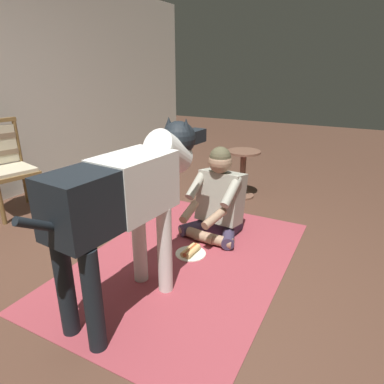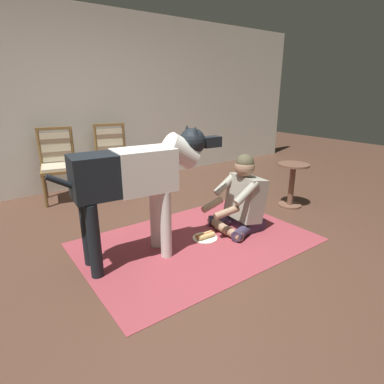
% 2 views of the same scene
% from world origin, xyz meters
% --- Properties ---
extents(ground_plane, '(15.44, 15.44, 0.00)m').
position_xyz_m(ground_plane, '(0.00, 0.00, 0.00)').
color(ground_plane, '#4D3125').
extents(back_wall, '(8.92, 0.10, 2.60)m').
position_xyz_m(back_wall, '(0.00, 2.80, 1.30)').
color(back_wall, silver).
rests_on(back_wall, ground).
extents(area_rug, '(2.25, 1.52, 0.01)m').
position_xyz_m(area_rug, '(0.19, 0.20, 0.00)').
color(area_rug, '#90363F').
rests_on(area_rug, ground).
extents(dining_chair_left_of_pair, '(0.55, 0.55, 0.98)m').
position_xyz_m(dining_chair_left_of_pair, '(-0.54, 2.38, 0.54)').
color(dining_chair_left_of_pair, brown).
rests_on(dining_chair_left_of_pair, ground).
extents(dining_chair_right_of_pair, '(0.56, 0.56, 0.98)m').
position_xyz_m(dining_chair_right_of_pair, '(0.23, 2.38, 0.54)').
color(dining_chair_right_of_pair, brown).
rests_on(dining_chair_right_of_pair, ground).
extents(person_sitting_on_floor, '(0.66, 0.58, 0.83)m').
position_xyz_m(person_sitting_on_floor, '(0.76, 0.17, 0.34)').
color(person_sitting_on_floor, '#372F48').
rests_on(person_sitting_on_floor, ground).
extents(large_dog, '(1.55, 0.39, 1.16)m').
position_xyz_m(large_dog, '(-0.38, 0.28, 0.77)').
color(large_dog, silver).
rests_on(large_dog, ground).
extents(hot_dog_on_plate, '(0.26, 0.26, 0.06)m').
position_xyz_m(hot_dog_on_plate, '(0.30, 0.21, 0.02)').
color(hot_dog_on_plate, silver).
rests_on(hot_dog_on_plate, ground).
extents(round_side_table, '(0.39, 0.39, 0.57)m').
position_xyz_m(round_side_table, '(1.80, 0.30, 0.34)').
color(round_side_table, brown).
rests_on(round_side_table, ground).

